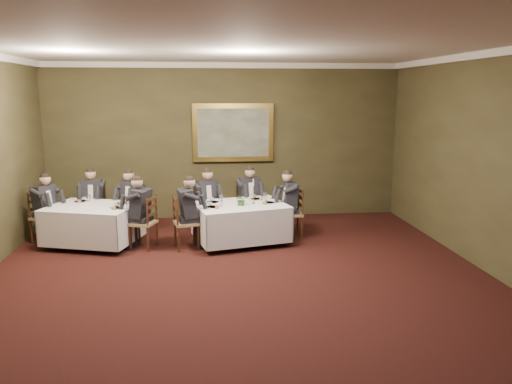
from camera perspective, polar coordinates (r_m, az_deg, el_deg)
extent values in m
plane|color=black|center=(7.00, -1.42, -12.71)|extent=(10.00, 10.00, 0.00)
cube|color=silver|center=(6.43, -1.58, 17.13)|extent=(8.00, 10.00, 0.10)
cube|color=#38311C|center=(11.44, -3.54, 5.76)|extent=(8.00, 0.10, 3.50)
cube|color=white|center=(11.35, -3.63, 14.25)|extent=(8.00, 0.10, 0.12)
cube|color=black|center=(9.51, -1.79, -1.58)|extent=(1.84, 1.55, 0.04)
cube|color=white|center=(9.50, -1.79, -1.44)|extent=(1.92, 1.62, 0.02)
cube|color=white|center=(9.58, -1.78, -3.36)|extent=(1.94, 1.64, 0.65)
cube|color=black|center=(9.85, -18.21, -1.70)|extent=(1.80, 1.55, 0.04)
cube|color=white|center=(9.84, -18.22, -1.56)|extent=(1.88, 1.63, 0.02)
cube|color=white|center=(9.92, -18.11, -3.42)|extent=(1.90, 1.65, 0.65)
cube|color=#997C4E|center=(10.25, -5.66, -2.10)|extent=(0.56, 0.55, 0.05)
cube|color=black|center=(10.37, -6.08, -0.56)|extent=(0.36, 0.17, 0.54)
cube|color=black|center=(10.17, -5.70, -0.04)|extent=(0.50, 0.44, 0.55)
sphere|color=tan|center=(10.10, -5.74, 2.07)|extent=(0.27, 0.27, 0.21)
cube|color=#997C4E|center=(10.49, -0.86, -1.73)|extent=(0.54, 0.53, 0.05)
cube|color=black|center=(10.61, -1.25, -0.23)|extent=(0.37, 0.14, 0.54)
cube|color=black|center=(10.41, -0.86, 0.28)|extent=(0.49, 0.42, 0.55)
sphere|color=tan|center=(10.35, -0.87, 2.35)|extent=(0.26, 0.26, 0.21)
cube|color=#997C4E|center=(9.31, -7.99, -3.52)|extent=(0.51, 0.52, 0.05)
cube|color=black|center=(9.22, -9.19, -2.14)|extent=(0.12, 0.38, 0.54)
cube|color=black|center=(9.22, -8.05, -1.27)|extent=(0.40, 0.48, 0.55)
sphere|color=tan|center=(9.15, -8.12, 1.06)|extent=(0.25, 0.25, 0.21)
cube|color=#997C4E|center=(9.93, 4.03, -2.50)|extent=(0.43, 0.45, 0.05)
cube|color=black|center=(9.91, 5.12, -1.09)|extent=(0.04, 0.38, 0.54)
cube|color=black|center=(9.85, 4.06, -0.38)|extent=(0.32, 0.43, 0.55)
sphere|color=tan|center=(9.78, 4.09, 1.80)|extent=(0.22, 0.22, 0.21)
cube|color=#997C4E|center=(10.80, -18.03, -1.92)|extent=(0.47, 0.45, 0.05)
cube|color=black|center=(10.92, -17.83, -0.44)|extent=(0.38, 0.06, 0.54)
cube|color=black|center=(10.72, -18.15, 0.04)|extent=(0.44, 0.34, 0.55)
sphere|color=tan|center=(10.66, -18.28, 2.04)|extent=(0.23, 0.23, 0.21)
cube|color=#997C4E|center=(10.41, -13.88, -2.17)|extent=(0.59, 0.58, 0.05)
cube|color=black|center=(10.50, -13.31, -0.65)|extent=(0.34, 0.22, 0.54)
cube|color=black|center=(10.33, -13.98, -0.14)|extent=(0.52, 0.48, 0.55)
sphere|color=tan|center=(10.26, -14.08, 1.94)|extent=(0.29, 0.29, 0.21)
cube|color=#997C4E|center=(9.46, -12.79, -3.46)|extent=(0.55, 0.56, 0.05)
cube|color=black|center=(9.32, -11.81, -2.09)|extent=(0.16, 0.37, 0.54)
cube|color=black|center=(9.37, -12.89, -1.24)|extent=(0.44, 0.50, 0.55)
sphere|color=tan|center=(9.30, -12.99, 1.04)|extent=(0.27, 0.27, 0.21)
cube|color=#997C4E|center=(10.42, -22.96, -2.72)|extent=(0.58, 0.59, 0.05)
cube|color=black|center=(10.51, -23.79, -1.31)|extent=(0.21, 0.35, 0.54)
cube|color=black|center=(10.35, -23.12, -0.71)|extent=(0.47, 0.52, 0.55)
sphere|color=tan|center=(10.28, -23.28, 1.37)|extent=(0.29, 0.29, 0.21)
imported|color=#2D5926|center=(9.36, -1.69, -0.78)|extent=(0.29, 0.27, 0.25)
cylinder|color=#AD7735|center=(9.55, -0.30, -1.24)|extent=(0.07, 0.07, 0.02)
cylinder|color=#AD7735|center=(9.51, -0.30, -0.22)|extent=(0.02, 0.02, 0.33)
cylinder|color=white|center=(9.47, -0.30, 1.19)|extent=(0.02, 0.02, 0.14)
cylinder|color=white|center=(9.71, -4.97, -1.10)|extent=(0.25, 0.25, 0.01)
cylinder|color=white|center=(9.85, -4.99, -0.78)|extent=(0.08, 0.08, 0.05)
cylinder|color=white|center=(9.70, -3.97, -0.71)|extent=(0.06, 0.06, 0.14)
cylinder|color=white|center=(10.33, -19.41, -0.95)|extent=(0.25, 0.25, 0.01)
cylinder|color=white|center=(10.47, -19.23, -0.65)|extent=(0.08, 0.08, 0.05)
cylinder|color=white|center=(10.28, -18.51, -0.59)|extent=(0.06, 0.06, 0.14)
cube|color=#DCBD50|center=(11.37, -2.63, 6.78)|extent=(1.83, 0.08, 1.31)
cube|color=#4C5438|center=(11.32, -2.61, 6.77)|extent=(1.61, 0.01, 1.09)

